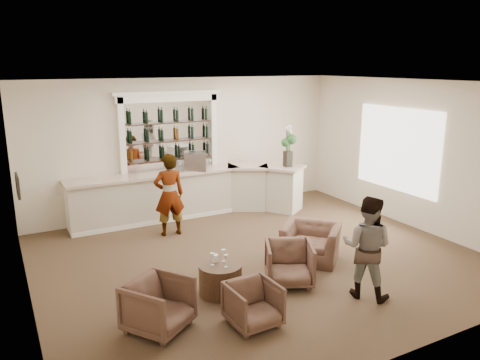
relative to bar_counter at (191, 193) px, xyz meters
name	(u,v)px	position (x,y,z in m)	size (l,w,h in m)	color
ground	(259,258)	(0.16, -3.00, -0.57)	(8.00, 8.00, 0.00)	brown
room_shell	(249,132)	(0.33, -2.29, 1.77)	(8.04, 7.02, 3.32)	beige
bar_counter	(191,193)	(0.00, 0.00, 0.00)	(5.72, 1.80, 1.14)	beige
back_bar_alcove	(170,132)	(-0.34, 0.41, 1.46)	(2.64, 0.25, 3.00)	white
cocktail_table	(220,279)	(-1.10, -3.90, -0.32)	(0.70, 0.70, 0.50)	brown
sommelier	(169,195)	(-0.89, -0.97, 0.32)	(0.65, 0.43, 1.80)	gray
guest	(367,247)	(0.90, -5.05, 0.25)	(0.81, 0.63, 1.66)	gray
armchair_left	(159,305)	(-2.32, -4.45, -0.20)	(0.79, 0.81, 0.74)	brown
armchair_center	(253,304)	(-1.10, -4.97, -0.26)	(0.68, 0.70, 0.63)	brown
armchair_right	(289,264)	(0.08, -4.14, -0.21)	(0.77, 0.79, 0.72)	brown
armchair_far	(311,242)	(1.00, -3.49, -0.23)	(1.05, 0.91, 0.68)	brown
espresso_machine	(195,161)	(0.12, -0.02, 0.79)	(0.50, 0.42, 0.44)	#BBBABF
flower_vase	(288,144)	(2.30, -0.72, 1.14)	(0.27, 0.27, 1.02)	black
wine_glass_bar_left	(210,164)	(0.54, 0.05, 0.67)	(0.07, 0.07, 0.21)	white
wine_glass_bar_right	(183,167)	(-0.18, 0.02, 0.67)	(0.07, 0.07, 0.21)	white
wine_glass_tbl_a	(212,259)	(-1.22, -3.87, 0.03)	(0.07, 0.07, 0.21)	white
wine_glass_tbl_b	(223,256)	(-1.00, -3.82, 0.03)	(0.07, 0.07, 0.21)	white
wine_glass_tbl_c	(226,261)	(-1.06, -4.03, 0.03)	(0.07, 0.07, 0.21)	white
napkin_holder	(215,258)	(-1.12, -3.76, -0.01)	(0.08, 0.08, 0.12)	white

